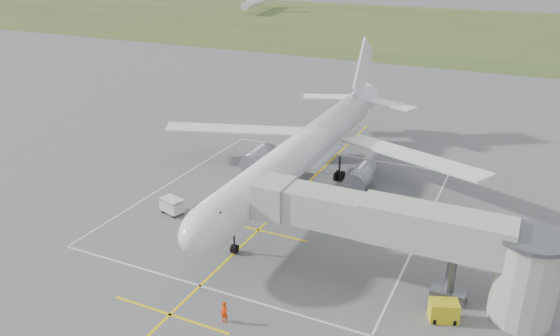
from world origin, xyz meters
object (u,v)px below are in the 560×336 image
at_px(jet_bridge, 423,239).
at_px(baggage_cart, 172,206).
at_px(gpu_unit, 444,311).
at_px(ramp_worker_nose, 224,312).
at_px(ramp_worker_wing, 283,164).
at_px(airliner, 304,150).

relative_size(jet_bridge, baggage_cart, 8.97).
relative_size(gpu_unit, baggage_cart, 0.90).
distance_m(jet_bridge, ramp_worker_nose, 15.55).
bearing_deg(ramp_worker_wing, jet_bridge, 175.58).
distance_m(ramp_worker_nose, ramp_worker_wing, 27.95).
height_order(jet_bridge, ramp_worker_wing, jet_bridge).
height_order(jet_bridge, ramp_worker_nose, jet_bridge).
distance_m(gpu_unit, ramp_worker_nose, 15.67).
bearing_deg(airliner, gpu_unit, -42.90).
distance_m(baggage_cart, ramp_worker_nose, 18.23).
bearing_deg(jet_bridge, airliner, 137.81).
bearing_deg(gpu_unit, airliner, 116.41).
bearing_deg(baggage_cart, ramp_worker_wing, 85.05).
xyz_separation_m(ramp_worker_nose, ramp_worker_wing, (-7.93, 26.80, 0.10)).
bearing_deg(ramp_worker_wing, gpu_unit, 174.90).
distance_m(airliner, ramp_worker_wing, 6.05).
bearing_deg(ramp_worker_nose, ramp_worker_wing, 110.15).
height_order(ramp_worker_nose, ramp_worker_wing, ramp_worker_wing).
bearing_deg(baggage_cart, airliner, 66.27).
xyz_separation_m(airliner, ramp_worker_wing, (-3.90, 3.07, -3.46)).
distance_m(airliner, gpu_unit, 24.96).
bearing_deg(baggage_cart, gpu_unit, 4.53).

